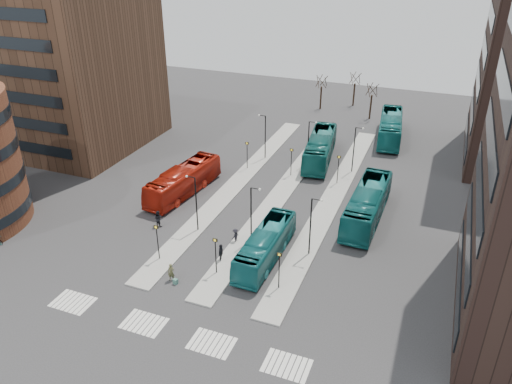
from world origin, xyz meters
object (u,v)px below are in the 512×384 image
(suitcase, at_px, (176,281))
(commuter_b, at_px, (221,253))
(teal_bus_a, at_px, (266,245))
(teal_bus_c, at_px, (367,204))
(traveller, at_px, (171,272))
(commuter_a, at_px, (158,219))
(red_bus, at_px, (184,181))
(teal_bus_d, at_px, (390,127))
(commuter_c, at_px, (235,236))
(teal_bus_b, at_px, (320,148))

(suitcase, bearing_deg, commuter_b, 71.96)
(teal_bus_a, height_order, teal_bus_c, teal_bus_c)
(traveller, relative_size, commuter_a, 0.94)
(suitcase, relative_size, commuter_a, 0.27)
(red_bus, distance_m, teal_bus_d, 33.57)
(red_bus, xyz_separation_m, commuter_b, (9.94, -10.95, -0.77))
(teal_bus_d, bearing_deg, red_bus, -132.99)
(red_bus, height_order, commuter_c, red_bus)
(red_bus, bearing_deg, commuter_c, -30.25)
(commuter_c, bearing_deg, red_bus, -112.34)
(red_bus, relative_size, traveller, 7.12)
(red_bus, relative_size, commuter_b, 6.56)
(teal_bus_b, height_order, traveller, teal_bus_b)
(commuter_a, relative_size, commuter_c, 1.19)
(teal_bus_b, bearing_deg, traveller, -107.38)
(traveller, relative_size, commuter_c, 1.12)
(suitcase, bearing_deg, teal_bus_d, 82.12)
(teal_bus_b, relative_size, traveller, 7.67)
(traveller, xyz_separation_m, commuter_c, (2.83, 7.78, -0.09))
(teal_bus_b, bearing_deg, commuter_c, -103.80)
(suitcase, height_order, teal_bus_a, teal_bus_a)
(teal_bus_b, bearing_deg, teal_bus_d, 48.74)
(teal_bus_c, bearing_deg, traveller, -128.37)
(red_bus, xyz_separation_m, commuter_c, (9.89, -7.45, -0.93))
(teal_bus_b, bearing_deg, red_bus, -136.44)
(traveller, relative_size, commuter_b, 0.92)
(teal_bus_d, height_order, commuter_c, teal_bus_d)
(suitcase, relative_size, teal_bus_c, 0.04)
(teal_bus_a, bearing_deg, traveller, -136.29)
(suitcase, xyz_separation_m, teal_bus_c, (13.63, 17.47, 1.58))
(teal_bus_c, relative_size, commuter_b, 7.07)
(teal_bus_b, distance_m, commuter_a, 25.61)
(teal_bus_a, xyz_separation_m, teal_bus_b, (-1.23, 24.37, 0.31))
(teal_bus_d, bearing_deg, teal_bus_a, -106.27)
(red_bus, height_order, teal_bus_b, teal_bus_b)
(red_bus, relative_size, teal_bus_d, 0.92)
(commuter_a, bearing_deg, traveller, 136.20)
(commuter_b, bearing_deg, teal_bus_b, -14.10)
(commuter_c, bearing_deg, teal_bus_b, -171.83)
(teal_bus_a, relative_size, traveller, 6.37)
(red_bus, relative_size, teal_bus_b, 0.93)
(teal_bus_c, distance_m, traveller, 22.28)
(red_bus, distance_m, teal_bus_a, 16.41)
(teal_bus_d, relative_size, commuter_a, 7.31)
(suitcase, relative_size, traveller, 0.29)
(teal_bus_b, distance_m, traveller, 31.06)
(commuter_c, bearing_deg, commuter_a, -74.53)
(red_bus, relative_size, commuter_c, 7.99)
(teal_bus_c, distance_m, commuter_c, 14.77)
(commuter_c, bearing_deg, traveller, -5.37)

